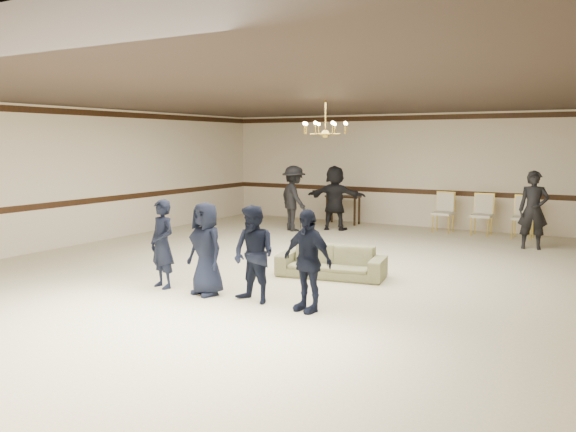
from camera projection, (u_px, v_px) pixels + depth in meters
name	position (u px, v px, depth m)	size (l,w,h in m)	color
room	(300.00, 187.00, 10.52)	(12.01, 14.01, 3.21)	beige
chair_rail	(418.00, 192.00, 16.60)	(12.00, 0.02, 0.14)	black
crown_molding	(420.00, 117.00, 16.34)	(12.00, 0.02, 0.14)	black
chandelier	(325.00, 117.00, 11.22)	(0.94, 0.94, 0.89)	#B08E38
boy_a	(162.00, 244.00, 9.61)	(0.54, 0.35, 1.47)	black
boy_b	(206.00, 249.00, 9.16)	(0.72, 0.47, 1.47)	black
boy_c	(254.00, 254.00, 8.72)	(0.71, 0.56, 1.47)	black
boy_d	(307.00, 260.00, 8.27)	(0.86, 0.36, 1.47)	black
settee	(331.00, 262.00, 10.43)	(1.91, 0.75, 0.56)	#808055
adult_left	(294.00, 198.00, 15.81)	(1.14, 0.66, 1.77)	black
adult_mid	(335.00, 198.00, 15.96)	(1.64, 0.52, 1.77)	black
adult_right	(533.00, 210.00, 13.10)	(0.64, 0.42, 1.77)	black
banquet_chair_left	(443.00, 213.00, 15.53)	(0.51, 0.51, 1.06)	beige
banquet_chair_mid	(482.00, 215.00, 15.03)	(0.51, 0.51, 1.06)	beige
banquet_chair_right	(523.00, 218.00, 14.54)	(0.51, 0.51, 1.06)	beige
console_table	(343.00, 210.00, 17.20)	(1.00, 0.42, 0.84)	black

